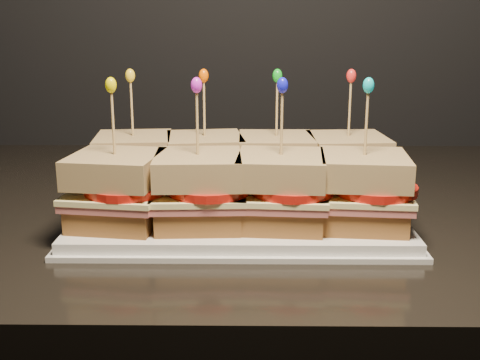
{
  "coord_description": "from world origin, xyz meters",
  "views": [
    {
      "loc": [
        0.29,
        0.85,
        1.14
      ],
      "look_at": [
        0.29,
        1.54,
        0.95
      ],
      "focal_mm": 45.0,
      "sensor_mm": 36.0,
      "label": 1
    }
  ],
  "objects": [
    {
      "name": "granite_slab",
      "position": [
        0.46,
        1.65,
        0.88
      ],
      "size": [
        2.68,
        0.72,
        0.03
      ],
      "primitive_type": "cube",
      "color": "black",
      "rests_on": "cabinet"
    },
    {
      "name": "platter",
      "position": [
        0.29,
        1.54,
        0.9
      ],
      "size": [
        0.38,
        0.24,
        0.02
      ],
      "primitive_type": "cube",
      "color": "white",
      "rests_on": "granite_slab"
    },
    {
      "name": "platter_rim",
      "position": [
        0.29,
        1.54,
        0.9
      ],
      "size": [
        0.39,
        0.25,
        0.01
      ],
      "primitive_type": "cube",
      "color": "white",
      "rests_on": "granite_slab"
    },
    {
      "name": "sandwich_0_bread_bot",
      "position": [
        0.15,
        1.59,
        0.92
      ],
      "size": [
        0.1,
        0.1,
        0.03
      ],
      "primitive_type": "cube",
      "rotation": [
        0.0,
        0.0,
        0.1
      ],
      "color": "brown",
      "rests_on": "platter"
    },
    {
      "name": "sandwich_0_ham",
      "position": [
        0.15,
        1.59,
        0.94
      ],
      "size": [
        0.11,
        0.11,
        0.01
      ],
      "primitive_type": "cube",
      "rotation": [
        0.0,
        0.0,
        0.1
      ],
      "color": "#CD5D61",
      "rests_on": "sandwich_0_bread_bot"
    },
    {
      "name": "sandwich_0_cheese",
      "position": [
        0.15,
        1.59,
        0.95
      ],
      "size": [
        0.11,
        0.11,
        0.01
      ],
      "primitive_type": "cube",
      "rotation": [
        0.0,
        0.0,
        0.1
      ],
      "color": "#FAF09E",
      "rests_on": "sandwich_0_ham"
    },
    {
      "name": "sandwich_0_tomato",
      "position": [
        0.16,
        1.58,
        0.96
      ],
      "size": [
        0.09,
        0.09,
        0.01
      ],
      "primitive_type": "cylinder",
      "color": "red",
      "rests_on": "sandwich_0_cheese"
    },
    {
      "name": "sandwich_0_bread_top",
      "position": [
        0.15,
        1.59,
        0.98
      ],
      "size": [
        0.1,
        0.1,
        0.03
      ],
      "primitive_type": "cube",
      "rotation": [
        0.0,
        0.0,
        0.1
      ],
      "color": "brown",
      "rests_on": "sandwich_0_tomato"
    },
    {
      "name": "sandwich_0_pick",
      "position": [
        0.15,
        1.59,
        1.02
      ],
      "size": [
        0.0,
        0.0,
        0.09
      ],
      "primitive_type": "cylinder",
      "color": "tan",
      "rests_on": "sandwich_0_bread_top"
    },
    {
      "name": "sandwich_0_frill",
      "position": [
        0.15,
        1.59,
        1.07
      ],
      "size": [
        0.01,
        0.01,
        0.02
      ],
      "primitive_type": "ellipsoid",
      "color": "yellow",
      "rests_on": "sandwich_0_pick"
    },
    {
      "name": "sandwich_1_bread_bot",
      "position": [
        0.24,
        1.59,
        0.92
      ],
      "size": [
        0.1,
        0.1,
        0.03
      ],
      "primitive_type": "cube",
      "rotation": [
        0.0,
        0.0,
        0.14
      ],
      "color": "brown",
      "rests_on": "platter"
    },
    {
      "name": "sandwich_1_ham",
      "position": [
        0.24,
        1.59,
        0.94
      ],
      "size": [
        0.11,
        0.11,
        0.01
      ],
      "primitive_type": "cube",
      "rotation": [
        0.0,
        0.0,
        0.14
      ],
      "color": "#CD5D61",
      "rests_on": "sandwich_1_bread_bot"
    },
    {
      "name": "sandwich_1_cheese",
      "position": [
        0.24,
        1.59,
        0.95
      ],
      "size": [
        0.11,
        0.11,
        0.01
      ],
      "primitive_type": "cube",
      "rotation": [
        0.0,
        0.0,
        0.14
      ],
      "color": "#FAF09E",
      "rests_on": "sandwich_1_ham"
    },
    {
      "name": "sandwich_1_tomato",
      "position": [
        0.25,
        1.58,
        0.96
      ],
      "size": [
        0.09,
        0.09,
        0.01
      ],
      "primitive_type": "cylinder",
      "color": "red",
      "rests_on": "sandwich_1_cheese"
    },
    {
      "name": "sandwich_1_bread_top",
      "position": [
        0.24,
        1.59,
        0.98
      ],
      "size": [
        0.11,
        0.11,
        0.03
      ],
      "primitive_type": "cube",
      "rotation": [
        0.0,
        0.0,
        0.14
      ],
      "color": "brown",
      "rests_on": "sandwich_1_tomato"
    },
    {
      "name": "sandwich_1_pick",
      "position": [
        0.24,
        1.59,
        1.02
      ],
      "size": [
        0.0,
        0.0,
        0.09
      ],
      "primitive_type": "cylinder",
      "color": "tan",
      "rests_on": "sandwich_1_bread_top"
    },
    {
      "name": "sandwich_1_frill",
      "position": [
        0.24,
        1.59,
        1.07
      ],
      "size": [
        0.01,
        0.01,
        0.02
      ],
      "primitive_type": "ellipsoid",
      "color": "#FB5F00",
      "rests_on": "sandwich_1_pick"
    },
    {
      "name": "sandwich_2_bread_bot",
      "position": [
        0.33,
        1.59,
        0.92
      ],
      "size": [
        0.09,
        0.09,
        0.03
      ],
      "primitive_type": "cube",
      "rotation": [
        0.0,
        0.0,
        0.0
      ],
      "color": "brown",
      "rests_on": "platter"
    },
    {
      "name": "sandwich_2_ham",
      "position": [
        0.33,
        1.59,
        0.94
      ],
      "size": [
        0.1,
        0.1,
        0.01
      ],
      "primitive_type": "cube",
      "rotation": [
        0.0,
        0.0,
        0.0
      ],
      "color": "#CD5D61",
      "rests_on": "sandwich_2_bread_bot"
    },
    {
      "name": "sandwich_2_cheese",
      "position": [
        0.33,
        1.59,
        0.95
      ],
      "size": [
        0.1,
        0.1,
        0.01
      ],
      "primitive_type": "cube",
      "rotation": [
        0.0,
        0.0,
        0.0
      ],
      "color": "#FAF09E",
      "rests_on": "sandwich_2_ham"
    },
    {
      "name": "sandwich_2_tomato",
      "position": [
        0.34,
        1.58,
        0.96
      ],
      "size": [
        0.09,
        0.09,
        0.01
      ],
      "primitive_type": "cylinder",
      "color": "red",
      "rests_on": "sandwich_2_cheese"
    },
    {
      "name": "sandwich_2_bread_top",
      "position": [
        0.33,
        1.59,
        0.98
      ],
      "size": [
        0.09,
        0.09,
        0.03
      ],
      "primitive_type": "cube",
      "rotation": [
        0.0,
        0.0,
        0.0
      ],
      "color": "brown",
      "rests_on": "sandwich_2_tomato"
    },
    {
      "name": "sandwich_2_pick",
      "position": [
        0.33,
        1.59,
        1.02
      ],
      "size": [
        0.0,
        0.0,
        0.09
      ],
      "primitive_type": "cylinder",
      "color": "tan",
      "rests_on": "sandwich_2_bread_top"
    },
    {
      "name": "sandwich_2_frill",
      "position": [
        0.33,
        1.59,
        1.07
      ],
      "size": [
        0.01,
        0.01,
        0.02
      ],
      "primitive_type": "ellipsoid",
      "color": "#10B21E",
      "rests_on": "sandwich_2_pick"
    },
    {
      "name": "sandwich_3_bread_bot",
      "position": [
        0.42,
        1.59,
        0.92
      ],
      "size": [
        0.1,
        0.1,
        0.03
      ],
      "primitive_type": "cube",
      "rotation": [
        0.0,
        0.0,
        0.08
      ],
      "color": "brown",
      "rests_on": "platter"
    },
    {
      "name": "sandwich_3_ham",
      "position": [
        0.42,
        1.59,
        0.94
      ],
      "size": [
        0.11,
        0.1,
        0.01
      ],
      "primitive_type": "cube",
      "rotation": [
        0.0,
        0.0,
        0.08
      ],
      "color": "#CD5D61",
      "rests_on": "sandwich_3_bread_bot"
    },
    {
      "name": "sandwich_3_cheese",
      "position": [
        0.42,
        1.59,
        0.95
      ],
      "size": [
        0.11,
        0.11,
        0.01
      ],
      "primitive_type": "cube",
      "rotation": [
        0.0,
        0.0,
        0.08
      ],
      "color": "#FAF09E",
      "rests_on": "sandwich_3_ham"
    },
    {
      "name": "sandwich_3_tomato",
      "position": [
        0.43,
        1.58,
        0.96
      ],
      "size": [
        0.09,
        0.09,
        0.01
      ],
      "primitive_type": "cylinder",
      "color": "red",
      "rests_on": "sandwich_3_cheese"
    },
    {
      "name": "sandwich_3_bread_top",
      "position": [
        0.42,
        1.59,
        0.98
      ],
      "size": [
        0.1,
        0.1,
        0.03
      ],
      "primitive_type": "cube",
      "rotation": [
        0.0,
        0.0,
        0.08
      ],
      "color": "brown",
      "rests_on": "sandwich_3_tomato"
    },
    {
      "name": "sandwich_3_pick",
      "position": [
        0.42,
        1.59,
        1.02
      ],
      "size": [
        0.0,
        0.0,
        0.09
      ],
      "primitive_type": "cylinder",
      "color": "tan",
      "rests_on": "sandwich_3_bread_top"
    },
    {
      "name": "sandwich_3_frill",
      "position": [
        0.42,
        1.59,
        1.07
      ],
      "size": [
        0.01,
        0.01,
        0.02
      ],
      "primitive_type": "ellipsoid",
      "color": "red",
      "rests_on": "sandwich_3_pick"
    },
    {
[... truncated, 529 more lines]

